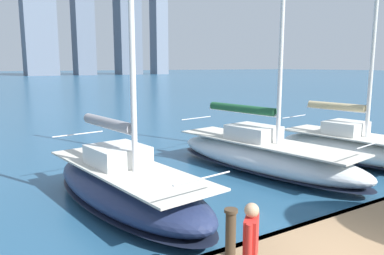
{
  "coord_description": "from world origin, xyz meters",
  "views": [
    {
      "loc": [
        5.91,
        4.16,
        4.17
      ],
      "look_at": [
        -0.29,
        -5.87,
        2.2
      ],
      "focal_mm": 35.0,
      "sensor_mm": 36.0,
      "label": 1
    }
  ],
  "objects_px": {
    "sailboat_tan": "(353,146)",
    "mooring_post": "(231,231)",
    "person_red_shirt": "(251,245)",
    "sailboat_grey": "(125,184)",
    "sailboat_forest": "(262,154)"
  },
  "relations": [
    {
      "from": "sailboat_tan",
      "to": "sailboat_forest",
      "type": "height_order",
      "value": "sailboat_forest"
    },
    {
      "from": "sailboat_grey",
      "to": "mooring_post",
      "type": "distance_m",
      "value": 4.74
    },
    {
      "from": "sailboat_forest",
      "to": "person_red_shirt",
      "type": "xyz_separation_m",
      "value": [
        6.47,
        6.82,
        0.84
      ]
    },
    {
      "from": "person_red_shirt",
      "to": "sailboat_forest",
      "type": "bearing_deg",
      "value": -133.49
    },
    {
      "from": "sailboat_tan",
      "to": "mooring_post",
      "type": "bearing_deg",
      "value": 24.04
    },
    {
      "from": "person_red_shirt",
      "to": "sailboat_tan",
      "type": "bearing_deg",
      "value": -151.48
    },
    {
      "from": "person_red_shirt",
      "to": "mooring_post",
      "type": "height_order",
      "value": "person_red_shirt"
    },
    {
      "from": "sailboat_tan",
      "to": "sailboat_grey",
      "type": "bearing_deg",
      "value": -1.15
    },
    {
      "from": "person_red_shirt",
      "to": "sailboat_grey",
      "type": "bearing_deg",
      "value": -94.22
    },
    {
      "from": "sailboat_tan",
      "to": "mooring_post",
      "type": "relative_size",
      "value": 12.03
    },
    {
      "from": "sailboat_tan",
      "to": "person_red_shirt",
      "type": "bearing_deg",
      "value": 28.52
    },
    {
      "from": "sailboat_grey",
      "to": "mooring_post",
      "type": "height_order",
      "value": "sailboat_grey"
    },
    {
      "from": "sailboat_forest",
      "to": "person_red_shirt",
      "type": "distance_m",
      "value": 9.44
    },
    {
      "from": "sailboat_forest",
      "to": "mooring_post",
      "type": "height_order",
      "value": "sailboat_forest"
    },
    {
      "from": "mooring_post",
      "to": "sailboat_grey",
      "type": "bearing_deg",
      "value": -87.14
    }
  ]
}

